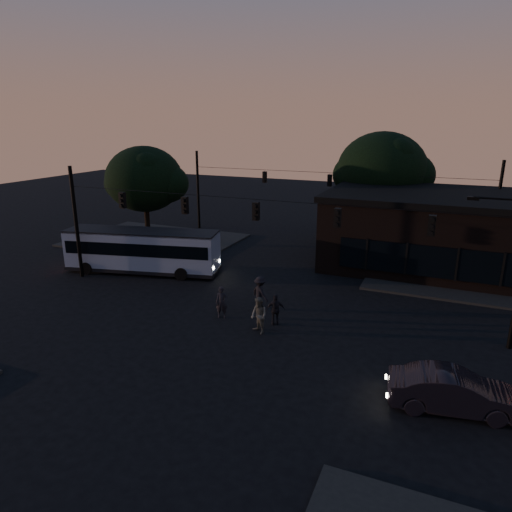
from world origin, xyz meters
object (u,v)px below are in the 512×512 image
at_px(bus, 142,249).
at_px(pedestrian_d, 260,293).
at_px(building, 436,230).
at_px(car, 454,392).
at_px(pedestrian_b, 259,316).
at_px(pedestrian_a, 222,302).
at_px(pedestrian_c, 276,310).

distance_m(bus, pedestrian_d, 10.47).
relative_size(building, car, 3.30).
height_order(pedestrian_b, pedestrian_d, pedestrian_d).
bearing_deg(car, bus, 57.42).
distance_m(car, pedestrian_a, 12.30).
distance_m(pedestrian_c, pedestrian_d, 2.29).
distance_m(pedestrian_a, pedestrian_c, 3.02).
bearing_deg(pedestrian_c, bus, -43.58).
bearing_deg(pedestrian_d, pedestrian_a, 84.11).
relative_size(building, pedestrian_b, 8.17).
height_order(building, car, building).
bearing_deg(pedestrian_a, bus, 130.61).
bearing_deg(pedestrian_b, pedestrian_a, -166.25).
relative_size(car, pedestrian_d, 2.45).
relative_size(car, pedestrian_a, 2.65).
distance_m(car, pedestrian_d, 11.80).
height_order(car, pedestrian_d, pedestrian_d).
bearing_deg(pedestrian_c, car, 130.92).
height_order(bus, pedestrian_a, bus).
xyz_separation_m(bus, car, (20.27, -8.71, -0.93)).
bearing_deg(building, bus, -153.05).
bearing_deg(pedestrian_b, bus, -173.08).
relative_size(pedestrian_a, pedestrian_c, 1.04).
xyz_separation_m(car, pedestrian_b, (-9.06, 3.06, 0.17)).
bearing_deg(pedestrian_c, building, -139.55).
height_order(building, pedestrian_a, building).
bearing_deg(building, pedestrian_c, -116.82).
distance_m(building, car, 18.38).
bearing_deg(pedestrian_c, pedestrian_b, 47.31).
bearing_deg(car, building, -4.38).
distance_m(building, pedestrian_b, 16.99).
bearing_deg(building, car, -85.04).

